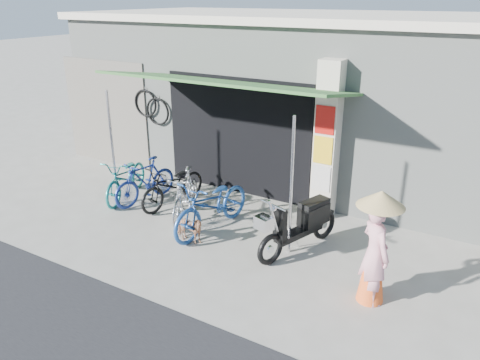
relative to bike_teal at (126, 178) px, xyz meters
The scene contains 13 objects.
ground 3.26m from the bike_teal, 19.77° to the right, with size 80.00×80.00×0.00m, color #9C978D.
bicycle_shop 5.21m from the bike_teal, 52.83° to the left, with size 12.30×5.30×3.66m.
shop_pillar 4.25m from the bike_teal, 19.21° to the left, with size 0.42×0.44×3.00m.
awning 3.01m from the bike_teal, 14.06° to the left, with size 4.60×1.88×2.72m.
neighbour_left 2.61m from the bike_teal, 142.64° to the left, with size 2.60×0.06×2.60m, color #6B665B.
bike_teal is the anchor object (origin of this frame).
bike_blue 0.48m from the bike_teal, ahead, with size 0.44×1.55×0.93m, color navy.
bike_black 1.12m from the bike_teal, ahead, with size 0.58×1.67×0.87m, color black.
bike_silver 1.68m from the bike_teal, ahead, with size 0.45×1.61×0.97m, color #BBBCC0.
bike_navy 2.43m from the bike_teal, ahead, with size 0.68×1.96×1.03m, color #1E488D.
street_dog 2.48m from the bike_teal, 21.84° to the right, with size 0.28×0.61×0.51m, color tan.
moped 4.07m from the bike_teal, ahead, with size 0.81×1.80×1.05m.
nun 5.59m from the bike_teal, 10.08° to the right, with size 0.65×0.64×1.68m.
Camera 1 is at (3.68, -5.62, 4.04)m, focal length 35.00 mm.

